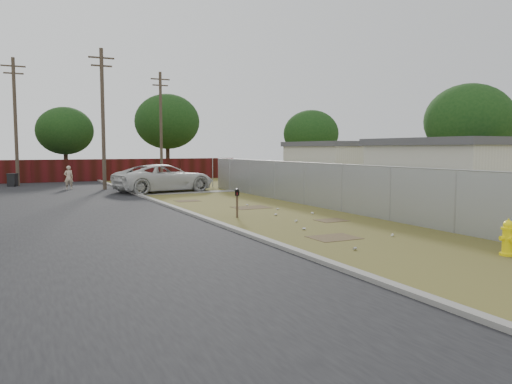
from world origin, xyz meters
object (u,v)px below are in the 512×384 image
pickup_truck (165,178)px  trash_bin (12,180)px  pedestrian (69,178)px  mailbox (237,195)px  fire_hydrant (508,238)px

pickup_truck → trash_bin: size_ratio=6.64×
pickup_truck → trash_bin: (-8.39, 8.90, -0.38)m
pedestrian → trash_bin: bearing=-54.7°
pedestrian → trash_bin: 5.50m
pedestrian → trash_bin: (-3.28, 4.40, -0.30)m
mailbox → pickup_truck: pickup_truck is taller
pedestrian → mailbox: bearing=103.4°
fire_hydrant → trash_bin: bearing=109.8°
mailbox → trash_bin: (-7.73, 21.33, -0.41)m
trash_bin → pickup_truck: bearing=-46.7°
fire_hydrant → pickup_truck: pickup_truck is taller
fire_hydrant → trash_bin: size_ratio=1.00×
pedestrian → trash_bin: size_ratio=1.68×
fire_hydrant → pedestrian: (-7.72, 26.18, 0.34)m
mailbox → pickup_truck: 12.45m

